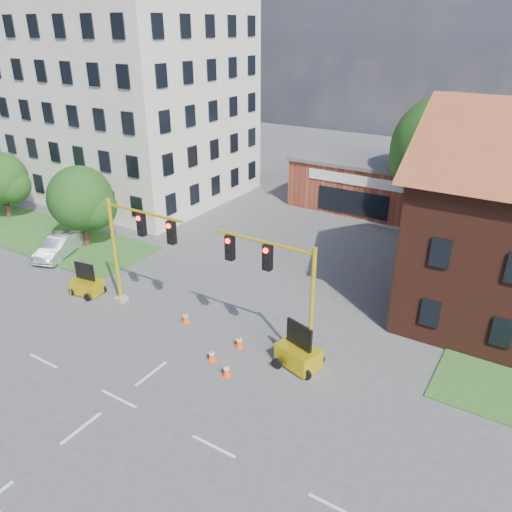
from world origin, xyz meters
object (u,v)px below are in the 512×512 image
at_px(signal_mast_west, 135,245).
at_px(signal_mast_east, 279,287).
at_px(pickup_white, 503,319).
at_px(trailer_east, 299,354).
at_px(trailer_west, 87,285).

distance_m(signal_mast_west, signal_mast_east, 8.71).
bearing_deg(signal_mast_east, pickup_white, 43.33).
xyz_separation_m(signal_mast_east, pickup_white, (8.65, 8.16, -3.16)).
bearing_deg(signal_mast_east, trailer_east, 3.34).
xyz_separation_m(trailer_west, trailer_east, (13.74, 0.46, 0.09)).
xyz_separation_m(trailer_west, pickup_white, (21.32, 8.56, 0.16)).
bearing_deg(pickup_white, signal_mast_east, 127.02).
bearing_deg(signal_mast_east, signal_mast_west, 180.00).
bearing_deg(trailer_east, trailer_west, -160.94).
relative_size(signal_mast_east, trailer_east, 2.79).
height_order(signal_mast_east, trailer_east, signal_mast_east).
bearing_deg(trailer_west, pickup_white, 13.57).
relative_size(signal_mast_west, signal_mast_east, 1.00).
bearing_deg(pickup_white, trailer_east, 130.59).
distance_m(signal_mast_west, trailer_west, 5.18).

